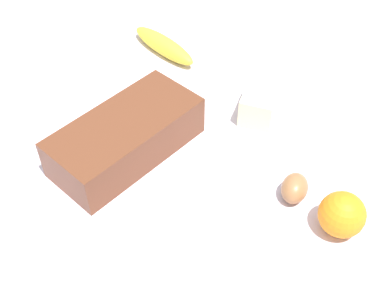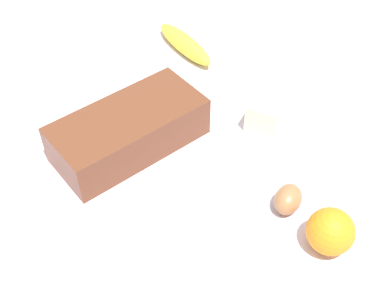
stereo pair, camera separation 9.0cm
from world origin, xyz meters
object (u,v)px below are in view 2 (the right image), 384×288
loaf_pan (129,130)px  orange_fruit (331,231)px  banana (185,44)px  butter_block (269,111)px  egg_near_butter (288,199)px

loaf_pan → orange_fruit: bearing=-72.9°
banana → butter_block: size_ratio=2.11×
orange_fruit → butter_block: bearing=52.2°
banana → egg_near_butter: (-0.24, -0.42, 0.00)m
loaf_pan → banana: size_ratio=1.58×
egg_near_butter → loaf_pan: bearing=101.8°
orange_fruit → butter_block: 0.29m
loaf_pan → orange_fruit: (0.04, -0.39, -0.00)m
loaf_pan → butter_block: loaf_pan is taller
banana → orange_fruit: size_ratio=2.54×
orange_fruit → banana: bearing=63.1°
banana → egg_near_butter: 0.48m
banana → egg_near_butter: egg_near_butter is taller
orange_fruit → egg_near_butter: size_ratio=1.25×
loaf_pan → egg_near_butter: bearing=-66.9°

